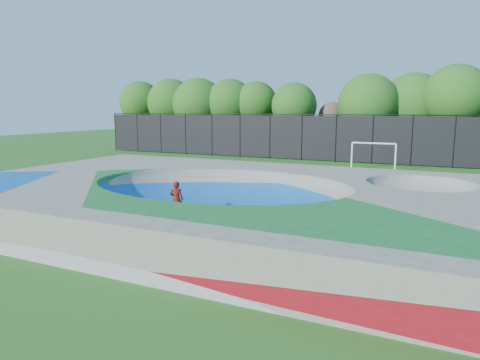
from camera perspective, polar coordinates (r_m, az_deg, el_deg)
The scene contains 7 objects.
ground at distance 17.91m, azimuth -2.70°, elevation -5.01°, with size 120.00×120.00×0.00m, color #215517.
skate_deck at distance 17.73m, azimuth -2.72°, elevation -2.66°, with size 22.00×14.00×1.50m, color gray.
skater at distance 17.93m, azimuth -8.45°, elevation -2.57°, with size 0.56×0.37×1.53m, color #B01C0E.
skateboard at distance 18.10m, azimuth -8.40°, elevation -4.86°, with size 0.78×0.22×0.05m, color black.
soccer_goal at distance 32.36m, azimuth 17.37°, elevation 3.67°, with size 3.17×0.12×2.09m.
fence at distance 37.28m, azimuth 12.68°, elevation 5.56°, with size 48.09×0.09×4.04m.
treeline at distance 41.97m, azimuth 13.20°, elevation 9.93°, with size 51.91×7.49×8.16m.
Camera 1 is at (8.17, -15.29, 4.46)m, focal length 32.00 mm.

